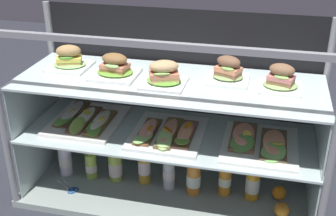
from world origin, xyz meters
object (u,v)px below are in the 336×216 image
(orange_fruit_beside_bottles, at_px, (282,210))
(plated_roll_sandwich_far_left, at_px, (69,60))
(juice_bottle_front_fourth, at_px, (170,174))
(open_sandwich_tray_near_left_corner, at_px, (86,120))
(plated_roll_sandwich_mid_right, at_px, (281,80))
(juice_bottle_front_left_end, at_px, (225,179))
(open_sandwich_tray_mid_right, at_px, (167,133))
(kitchen_scissors, at_px, (71,189))
(juice_bottle_front_middle, at_px, (144,165))
(juice_bottle_front_right_end, at_px, (115,164))
(open_sandwich_tray_far_right, at_px, (259,143))
(plated_roll_sandwich_near_right_corner, at_px, (228,72))
(plated_roll_sandwich_near_left_corner, at_px, (115,69))
(juice_bottle_near_post, at_px, (65,159))
(orange_fruit_near_left_post, at_px, (279,193))
(juice_bottle_back_center, at_px, (253,181))
(juice_bottle_front_second, at_px, (91,165))
(plated_roll_sandwich_mid_left, at_px, (164,75))
(juice_bottle_tucked_behind, at_px, (194,177))

(orange_fruit_beside_bottles, bearing_deg, plated_roll_sandwich_far_left, 172.98)
(juice_bottle_front_fourth, bearing_deg, open_sandwich_tray_near_left_corner, -177.29)
(plated_roll_sandwich_mid_right, distance_m, juice_bottle_front_fourth, 0.75)
(orange_fruit_beside_bottles, bearing_deg, juice_bottle_front_left_end, 158.37)
(open_sandwich_tray_mid_right, xyz_separation_m, kitchen_scissors, (-0.50, -0.08, -0.35))
(open_sandwich_tray_near_left_corner, relative_size, open_sandwich_tray_mid_right, 1.00)
(juice_bottle_front_left_end, xyz_separation_m, orange_fruit_beside_bottles, (0.28, -0.11, -0.05))
(juice_bottle_front_middle, bearing_deg, juice_bottle_front_fourth, -6.99)
(plated_roll_sandwich_mid_right, xyz_separation_m, juice_bottle_front_right_end, (-0.79, -0.00, -0.55))
(open_sandwich_tray_far_right, distance_m, juice_bottle_front_middle, 0.63)
(plated_roll_sandwich_mid_right, relative_size, juice_bottle_front_left_end, 0.84)
(open_sandwich_tray_near_left_corner, relative_size, open_sandwich_tray_far_right, 1.00)
(plated_roll_sandwich_near_right_corner, bearing_deg, open_sandwich_tray_far_right, -28.35)
(plated_roll_sandwich_near_left_corner, distance_m, juice_bottle_near_post, 0.64)
(juice_bottle_front_middle, distance_m, orange_fruit_near_left_post, 0.70)
(kitchen_scissors, bearing_deg, juice_bottle_front_right_end, 36.72)
(open_sandwich_tray_near_left_corner, bearing_deg, orange_fruit_beside_bottles, -4.53)
(orange_fruit_near_left_post, bearing_deg, juice_bottle_back_center, -170.12)
(plated_roll_sandwich_near_left_corner, xyz_separation_m, plated_roll_sandwich_mid_right, (0.75, 0.03, 0.00))
(plated_roll_sandwich_mid_right, relative_size, juice_bottle_front_second, 0.96)
(plated_roll_sandwich_mid_left, bearing_deg, juice_bottle_front_left_end, 14.65)
(juice_bottle_front_right_end, bearing_deg, plated_roll_sandwich_far_left, 172.64)
(plated_roll_sandwich_near_right_corner, bearing_deg, juice_bottle_front_middle, -175.95)
(juice_bottle_front_left_end, bearing_deg, plated_roll_sandwich_mid_right, -1.49)
(open_sandwich_tray_far_right, bearing_deg, plated_roll_sandwich_near_right_corner, 151.65)
(juice_bottle_front_second, bearing_deg, orange_fruit_beside_bottles, -5.33)
(juice_bottle_front_right_end, bearing_deg, orange_fruit_near_left_post, 1.99)
(open_sandwich_tray_near_left_corner, relative_size, kitchen_scissors, 2.41)
(open_sandwich_tray_near_left_corner, distance_m, juice_bottle_back_center, 0.89)
(juice_bottle_front_second, bearing_deg, plated_roll_sandwich_mid_left, -7.80)
(plated_roll_sandwich_near_left_corner, xyz_separation_m, juice_bottle_front_second, (-0.17, 0.02, -0.57))
(orange_fruit_near_left_post, xyz_separation_m, kitchen_scissors, (-1.05, -0.17, -0.03))
(plated_roll_sandwich_mid_right, height_order, juice_bottle_front_middle, plated_roll_sandwich_mid_right)
(plated_roll_sandwich_far_left, bearing_deg, orange_fruit_beside_bottles, -7.02)
(juice_bottle_tucked_behind, bearing_deg, open_sandwich_tray_near_left_corner, -179.41)
(plated_roll_sandwich_mid_left, bearing_deg, juice_bottle_front_right_end, 166.33)
(kitchen_scissors, bearing_deg, juice_bottle_front_fourth, 15.84)
(juice_bottle_front_right_end, distance_m, orange_fruit_near_left_post, 0.85)
(juice_bottle_front_second, height_order, juice_bottle_front_left_end, juice_bottle_front_left_end)
(open_sandwich_tray_mid_right, height_order, juice_bottle_tucked_behind, open_sandwich_tray_mid_right)
(juice_bottle_tucked_behind, distance_m, orange_fruit_beside_bottles, 0.45)
(plated_roll_sandwich_mid_right, bearing_deg, juice_bottle_front_second, -179.12)
(juice_bottle_near_post, bearing_deg, open_sandwich_tray_near_left_corner, -4.51)
(plated_roll_sandwich_mid_right, height_order, juice_bottle_front_second, plated_roll_sandwich_mid_right)
(open_sandwich_tray_far_right, xyz_separation_m, juice_bottle_front_second, (-0.86, 0.04, -0.28))
(open_sandwich_tray_mid_right, height_order, juice_bottle_near_post, open_sandwich_tray_mid_right)
(plated_roll_sandwich_near_left_corner, height_order, open_sandwich_tray_far_right, plated_roll_sandwich_near_left_corner)
(open_sandwich_tray_mid_right, xyz_separation_m, juice_bottle_front_fourth, (-0.00, 0.06, -0.27))
(plated_roll_sandwich_near_left_corner, height_order, juice_bottle_front_left_end, plated_roll_sandwich_near_left_corner)
(open_sandwich_tray_mid_right, relative_size, kitchen_scissors, 2.41)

